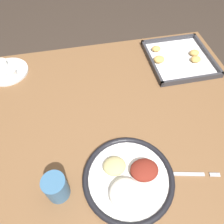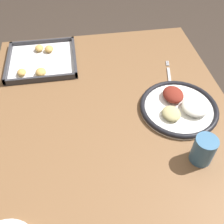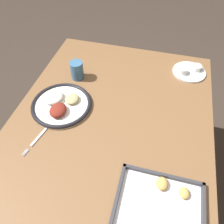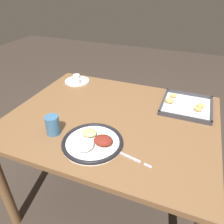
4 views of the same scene
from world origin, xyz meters
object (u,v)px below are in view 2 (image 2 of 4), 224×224
baking_tray (42,60)px  drinking_cup (203,150)px  fork (169,76)px  dinner_plate (180,107)px

baking_tray → drinking_cup: size_ratio=3.10×
fork → baking_tray: 0.59m
dinner_plate → fork: size_ratio=1.54×
fork → drinking_cup: size_ratio=1.93×
dinner_plate → fork: bearing=-6.1°
baking_tray → dinner_plate: bearing=-126.2°
drinking_cup → dinner_plate: bearing=-1.5°
fork → drinking_cup: bearing=-171.0°
dinner_plate → fork: 0.20m
dinner_plate → baking_tray: dinner_plate is taller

